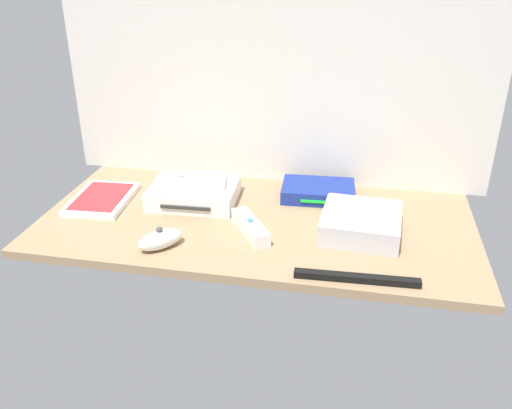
{
  "coord_description": "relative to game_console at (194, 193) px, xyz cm",
  "views": [
    {
      "loc": [
        21.66,
        -109.37,
        58.96
      ],
      "look_at": [
        0.0,
        0.0,
        4.0
      ],
      "focal_mm": 37.98,
      "sensor_mm": 36.0,
      "label": 1
    }
  ],
  "objects": [
    {
      "name": "back_wall",
      "position": [
        17.06,
        17.81,
        29.8
      ],
      "size": [
        110.0,
        1.2,
        64.0
      ],
      "primitive_type": "cube",
      "color": "silver",
      "rests_on": "ground"
    },
    {
      "name": "remote_classic_pad",
      "position": [
        0.51,
        0.77,
        3.21
      ],
      "size": [
        15.57,
        10.37,
        2.4
      ],
      "rotation": [
        0.0,
        0.0,
        0.17
      ],
      "color": "white",
      "rests_on": "game_console"
    },
    {
      "name": "remote_nunchuk",
      "position": [
        -0.29,
        -23.17,
        -0.16
      ],
      "size": [
        10.09,
        10.27,
        5.1
      ],
      "rotation": [
        0.0,
        0.0,
        -0.76
      ],
      "color": "white",
      "rests_on": "ground_plane"
    },
    {
      "name": "mini_computer",
      "position": [
        40.98,
        -8.54,
        0.44
      ],
      "size": [
        18.04,
        18.04,
        5.3
      ],
      "rotation": [
        0.0,
        0.0,
        -0.06
      ],
      "color": "silver",
      "rests_on": "ground_plane"
    },
    {
      "name": "ground_plane",
      "position": [
        17.06,
        -6.79,
        -3.2
      ],
      "size": [
        100.0,
        48.0,
        2.0
      ],
      "primitive_type": "cube",
      "color": "#9E7F5B",
      "rests_on": "ground"
    },
    {
      "name": "game_case",
      "position": [
        -22.46,
        -4.7,
        -1.44
      ],
      "size": [
        14.77,
        19.82,
        1.56
      ],
      "rotation": [
        0.0,
        0.0,
        0.06
      ],
      "color": "white",
      "rests_on": "ground_plane"
    },
    {
      "name": "sensor_bar",
      "position": [
        40.81,
        -27.72,
        -1.5
      ],
      "size": [
        24.05,
        2.79,
        1.4
      ],
      "primitive_type": "cube",
      "rotation": [
        0.0,
        0.0,
        0.04
      ],
      "color": "black",
      "rests_on": "ground_plane"
    },
    {
      "name": "remote_wand",
      "position": [
        17.33,
        -13.18,
        -0.69
      ],
      "size": [
        11.13,
        14.35,
        3.4
      ],
      "rotation": [
        0.0,
        0.0,
        0.58
      ],
      "color": "white",
      "rests_on": "ground_plane"
    },
    {
      "name": "game_console",
      "position": [
        0.0,
        0.0,
        0.0
      ],
      "size": [
        21.76,
        17.29,
        4.4
      ],
      "rotation": [
        0.0,
        0.0,
        0.05
      ],
      "color": "white",
      "rests_on": "ground_plane"
    },
    {
      "name": "network_router",
      "position": [
        30.04,
        8.27,
        -0.5
      ],
      "size": [
        18.63,
        13.1,
        3.4
      ],
      "rotation": [
        0.0,
        0.0,
        0.06
      ],
      "color": "navy",
      "rests_on": "ground_plane"
    }
  ]
}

